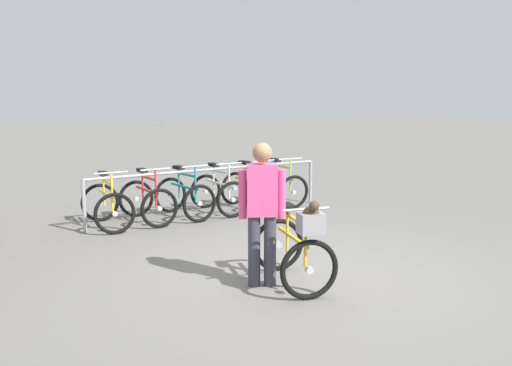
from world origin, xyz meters
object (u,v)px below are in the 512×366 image
(person_with_featured_bike, at_px, (262,208))
(featured_bicycle, at_px, (297,246))
(racked_bike_white, at_px, (219,193))
(racked_bike_lime, at_px, (280,186))
(racked_bike_red, at_px, (147,201))
(racked_bike_teal, at_px, (184,197))
(racked_bike_yellow, at_px, (107,206))
(racked_bike_orange, at_px, (250,190))

(person_with_featured_bike, bearing_deg, featured_bicycle, -37.76)
(racked_bike_white, bearing_deg, racked_bike_lime, 5.45)
(racked_bike_red, height_order, racked_bike_lime, same)
(racked_bike_lime, height_order, person_with_featured_bike, person_with_featured_bike)
(racked_bike_red, xyz_separation_m, racked_bike_teal, (0.70, 0.07, 0.00))
(racked_bike_lime, bearing_deg, racked_bike_yellow, -174.55)
(racked_bike_teal, bearing_deg, person_with_featured_bike, -96.83)
(racked_bike_yellow, height_order, racked_bike_teal, same)
(featured_bicycle, bearing_deg, racked_bike_white, 78.37)
(racked_bike_lime, xyz_separation_m, featured_bicycle, (-2.23, -4.21, 0.12))
(racked_bike_teal, xyz_separation_m, racked_bike_white, (0.70, 0.07, 0.00))
(racked_bike_lime, relative_size, featured_bicycle, 0.89)
(racked_bike_yellow, distance_m, racked_bike_teal, 1.40)
(racked_bike_white, relative_size, featured_bicycle, 0.92)
(person_with_featured_bike, bearing_deg, racked_bike_teal, 83.17)
(racked_bike_white, distance_m, featured_bicycle, 4.16)
(racked_bike_red, relative_size, racked_bike_lime, 1.04)
(racked_bike_orange, relative_size, featured_bicycle, 0.98)
(racked_bike_red, bearing_deg, racked_bike_orange, 5.45)
(racked_bike_yellow, relative_size, featured_bicycle, 0.89)
(racked_bike_orange, xyz_separation_m, racked_bike_lime, (0.70, 0.07, 0.00))
(racked_bike_lime, bearing_deg, racked_bike_red, -174.55)
(person_with_featured_bike, bearing_deg, racked_bike_white, 73.33)
(racked_bike_yellow, relative_size, racked_bike_orange, 0.91)
(racked_bike_teal, height_order, person_with_featured_bike, person_with_featured_bike)
(racked_bike_teal, height_order, featured_bicycle, featured_bicycle)
(racked_bike_orange, bearing_deg, racked_bike_white, -174.55)
(racked_bike_teal, distance_m, racked_bike_lime, 2.10)
(racked_bike_red, relative_size, featured_bicycle, 0.93)
(racked_bike_teal, bearing_deg, featured_bicycle, -92.03)
(racked_bike_yellow, height_order, racked_bike_orange, same)
(racked_bike_yellow, xyz_separation_m, racked_bike_white, (2.09, 0.20, 0.00))
(racked_bike_teal, relative_size, racked_bike_lime, 1.06)
(racked_bike_orange, bearing_deg, racked_bike_teal, -174.55)
(racked_bike_teal, xyz_separation_m, racked_bike_lime, (2.09, 0.20, 0.00))
(racked_bike_white, bearing_deg, racked_bike_yellow, -174.55)
(racked_bike_white, relative_size, person_with_featured_bike, 0.70)
(racked_bike_orange, relative_size, person_with_featured_bike, 0.75)
(racked_bike_white, relative_size, racked_bike_orange, 0.93)
(racked_bike_lime, bearing_deg, racked_bike_teal, -174.55)
(racked_bike_lime, bearing_deg, featured_bicycle, -117.95)
(racked_bike_white, relative_size, racked_bike_lime, 1.02)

